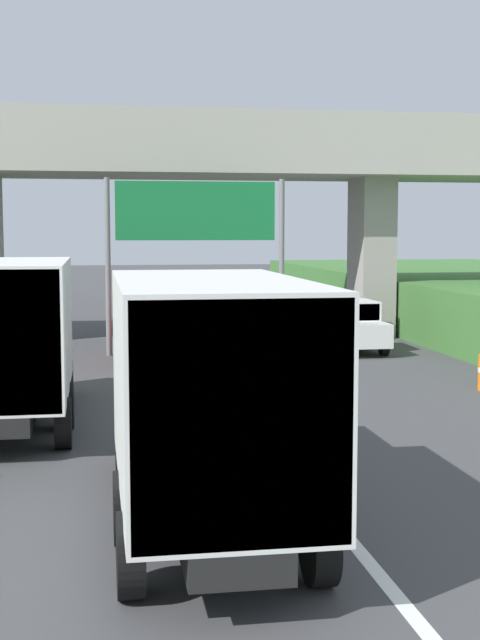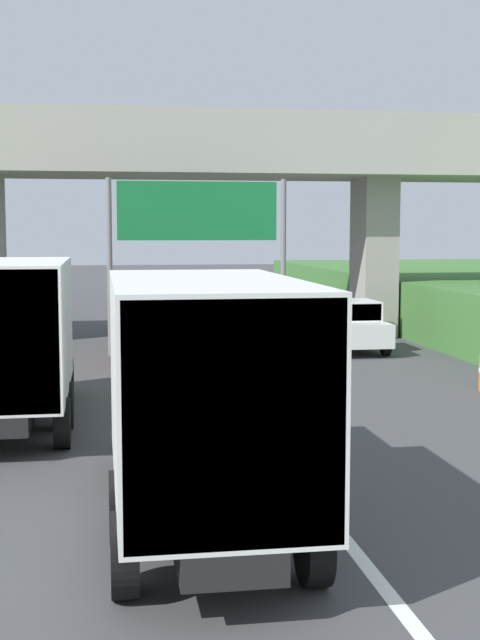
% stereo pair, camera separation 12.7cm
% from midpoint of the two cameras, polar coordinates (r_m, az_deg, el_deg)
% --- Properties ---
extents(lane_centre_stripe, '(0.20, 86.14, 0.01)m').
position_cam_midpoint_polar(lane_centre_stripe, '(27.51, -2.20, -2.64)').
color(lane_centre_stripe, white).
rests_on(lane_centre_stripe, ground).
extents(overpass_bridge, '(40.00, 4.80, 8.22)m').
position_cam_midpoint_polar(overpass_bridge, '(33.02, -3.43, 9.64)').
color(overpass_bridge, '#ADA89E').
rests_on(overpass_bridge, ground).
extents(overhead_highway_sign, '(5.88, 0.18, 5.72)m').
position_cam_midpoint_polar(overhead_highway_sign, '(28.88, -2.63, 6.24)').
color(overhead_highway_sign, slate).
rests_on(overhead_highway_sign, ground).
extents(truck_yellow, '(2.44, 7.30, 3.44)m').
position_cam_midpoint_polar(truck_yellow, '(18.90, -14.25, -0.77)').
color(truck_yellow, black).
rests_on(truck_yellow, ground).
extents(truck_silver, '(2.44, 7.30, 3.44)m').
position_cam_midpoint_polar(truck_silver, '(12.03, -2.43, -4.29)').
color(truck_silver, black).
rests_on(truck_silver, ground).
extents(car_red, '(1.86, 4.10, 1.72)m').
position_cam_midpoint_polar(car_red, '(27.51, -5.31, -0.86)').
color(car_red, red).
rests_on(car_red, ground).
extents(car_white, '(1.86, 4.10, 1.72)m').
position_cam_midpoint_polar(car_white, '(29.82, 7.28, -0.37)').
color(car_white, silver).
rests_on(car_white, ground).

